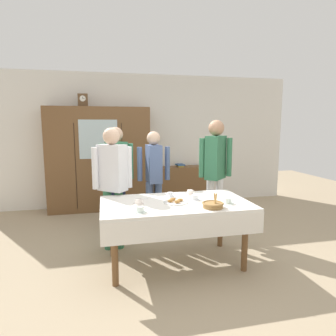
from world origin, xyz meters
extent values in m
plane|color=tan|center=(0.00, 0.00, 0.00)|extent=(12.00, 12.00, 0.00)
cube|color=silver|center=(0.00, 2.65, 1.35)|extent=(6.40, 0.10, 2.70)
cylinder|color=brown|center=(-0.73, -0.56, 0.37)|extent=(0.07, 0.07, 0.74)
cylinder|color=brown|center=(0.73, -0.56, 0.37)|extent=(0.07, 0.07, 0.74)
cylinder|color=brown|center=(-0.73, 0.16, 0.37)|extent=(0.07, 0.07, 0.74)
cylinder|color=brown|center=(0.73, 0.16, 0.37)|extent=(0.07, 0.07, 0.74)
cube|color=white|center=(0.00, -0.20, 0.75)|extent=(1.75, 1.00, 0.03)
cube|color=white|center=(0.00, -0.70, 0.62)|extent=(1.75, 0.01, 0.24)
cube|color=brown|center=(-0.90, 2.35, 1.01)|extent=(1.95, 0.45, 2.01)
cube|color=silver|center=(-0.90, 2.13, 1.41)|extent=(0.70, 0.01, 0.72)
cube|color=black|center=(-1.33, 2.13, 0.91)|extent=(0.01, 0.01, 1.61)
cube|color=black|center=(-0.47, 2.13, 0.91)|extent=(0.01, 0.01, 1.61)
cube|color=brown|center=(-1.16, 2.35, 2.13)|extent=(0.18, 0.10, 0.24)
cylinder|color=white|center=(-1.16, 2.30, 2.16)|extent=(0.11, 0.01, 0.11)
cube|color=black|center=(-1.16, 2.30, 2.18)|extent=(0.00, 0.00, 0.04)
cube|color=black|center=(-1.14, 2.30, 2.16)|extent=(0.05, 0.00, 0.00)
cube|color=brown|center=(0.75, 2.41, 0.40)|extent=(1.05, 0.35, 0.80)
cube|color=#B29333|center=(0.75, 2.41, 0.82)|extent=(0.12, 0.22, 0.03)
cube|color=#2D5184|center=(0.75, 2.41, 0.85)|extent=(0.17, 0.23, 0.03)
cylinder|color=white|center=(0.25, -0.16, 0.77)|extent=(0.13, 0.13, 0.01)
cylinder|color=white|center=(0.25, -0.16, 0.80)|extent=(0.08, 0.08, 0.05)
torus|color=white|center=(0.29, -0.16, 0.81)|extent=(0.04, 0.01, 0.04)
cylinder|color=#47230F|center=(0.25, -0.16, 0.83)|extent=(0.06, 0.06, 0.01)
cylinder|color=silver|center=(0.58, -0.41, 0.77)|extent=(0.13, 0.13, 0.01)
cylinder|color=silver|center=(0.58, -0.41, 0.80)|extent=(0.08, 0.08, 0.05)
torus|color=silver|center=(0.62, -0.41, 0.81)|extent=(0.04, 0.01, 0.04)
cylinder|color=#47230F|center=(0.58, -0.41, 0.83)|extent=(0.06, 0.06, 0.01)
cylinder|color=silver|center=(-0.46, -0.53, 0.77)|extent=(0.13, 0.13, 0.01)
cylinder|color=silver|center=(-0.46, -0.53, 0.80)|extent=(0.08, 0.08, 0.05)
torus|color=silver|center=(-0.42, -0.53, 0.81)|extent=(0.04, 0.01, 0.04)
cylinder|color=#47230F|center=(-0.46, -0.53, 0.83)|extent=(0.06, 0.06, 0.01)
cylinder|color=white|center=(-0.01, 0.04, 0.77)|extent=(0.13, 0.13, 0.01)
cylinder|color=white|center=(-0.01, 0.04, 0.80)|extent=(0.08, 0.08, 0.05)
torus|color=white|center=(0.03, 0.04, 0.81)|extent=(0.04, 0.01, 0.04)
cylinder|color=#47230F|center=(-0.01, 0.04, 0.83)|extent=(0.06, 0.06, 0.01)
cylinder|color=white|center=(0.28, 0.11, 0.77)|extent=(0.13, 0.13, 0.01)
cylinder|color=white|center=(0.28, 0.11, 0.80)|extent=(0.08, 0.08, 0.05)
torus|color=white|center=(0.31, 0.11, 0.81)|extent=(0.04, 0.01, 0.04)
cylinder|color=white|center=(-0.44, -0.21, 0.77)|extent=(0.13, 0.13, 0.01)
cylinder|color=white|center=(-0.44, -0.21, 0.80)|extent=(0.08, 0.08, 0.05)
torus|color=white|center=(-0.40, -0.21, 0.81)|extent=(0.04, 0.01, 0.04)
cylinder|color=#9E7542|center=(0.35, -0.53, 0.79)|extent=(0.22, 0.22, 0.05)
torus|color=#9E7542|center=(0.35, -0.53, 0.82)|extent=(0.24, 0.24, 0.02)
cylinder|color=tan|center=(0.37, -0.54, 0.87)|extent=(0.03, 0.02, 0.12)
cylinder|color=tan|center=(0.38, -0.53, 0.87)|extent=(0.04, 0.03, 0.12)
cylinder|color=tan|center=(0.37, -0.52, 0.87)|extent=(0.03, 0.02, 0.12)
cylinder|color=white|center=(-0.01, -0.24, 0.77)|extent=(0.28, 0.28, 0.01)
ellipsoid|color=#BC7F3D|center=(0.05, -0.23, 0.80)|extent=(0.07, 0.05, 0.04)
ellipsoid|color=#BC7F3D|center=(-0.03, -0.18, 0.80)|extent=(0.07, 0.05, 0.04)
ellipsoid|color=#BC7F3D|center=(-0.07, -0.24, 0.80)|extent=(0.07, 0.05, 0.04)
ellipsoid|color=#BC7F3D|center=(0.00, -0.30, 0.80)|extent=(0.07, 0.05, 0.04)
cube|color=silver|center=(-0.36, 0.01, 0.77)|extent=(0.10, 0.01, 0.00)
ellipsoid|color=silver|center=(-0.31, 0.01, 0.77)|extent=(0.03, 0.02, 0.01)
cube|color=silver|center=(-0.21, 0.10, 0.77)|extent=(0.10, 0.01, 0.00)
ellipsoid|color=silver|center=(-0.16, 0.10, 0.77)|extent=(0.03, 0.02, 0.01)
cylinder|color=slate|center=(-0.13, 0.99, 0.39)|extent=(0.11, 0.11, 0.78)
cylinder|color=slate|center=(0.02, 0.99, 0.39)|extent=(0.11, 0.11, 0.78)
cube|color=slate|center=(-0.05, 0.99, 1.07)|extent=(0.22, 0.37, 0.59)
sphere|color=#DBB293|center=(-0.05, 0.99, 1.47)|extent=(0.21, 0.21, 0.21)
cylinder|color=slate|center=(-0.27, 0.99, 1.07)|extent=(0.08, 0.08, 0.53)
cylinder|color=slate|center=(0.17, 0.99, 1.07)|extent=(0.08, 0.08, 0.53)
cylinder|color=silver|center=(0.75, 0.63, 0.43)|extent=(0.11, 0.11, 0.86)
cylinder|color=silver|center=(0.90, 0.63, 0.43)|extent=(0.11, 0.11, 0.86)
cube|color=#33704C|center=(0.83, 0.63, 1.19)|extent=(0.40, 0.40, 0.65)
sphere|color=tan|center=(0.83, 0.63, 1.63)|extent=(0.23, 0.23, 0.23)
cylinder|color=#33704C|center=(0.61, 0.63, 1.19)|extent=(0.08, 0.08, 0.58)
cylinder|color=#33704C|center=(1.05, 0.63, 1.19)|extent=(0.08, 0.08, 0.58)
cylinder|color=#33704C|center=(-0.79, 0.39, 0.41)|extent=(0.11, 0.11, 0.81)
cylinder|color=#33704C|center=(-0.64, 0.39, 0.41)|extent=(0.11, 0.11, 0.81)
cube|color=silver|center=(-0.71, 0.39, 1.12)|extent=(0.40, 0.38, 0.61)
sphere|color=#DBB293|center=(-0.71, 0.39, 1.53)|extent=(0.22, 0.22, 0.22)
cylinder|color=silver|center=(-0.93, 0.39, 1.12)|extent=(0.08, 0.08, 0.55)
cylinder|color=silver|center=(-0.49, 0.39, 1.12)|extent=(0.08, 0.08, 0.55)
cylinder|color=#191E38|center=(-0.70, 1.02, 0.41)|extent=(0.11, 0.11, 0.81)
cylinder|color=#191E38|center=(-0.55, 1.02, 0.41)|extent=(0.11, 0.11, 0.81)
cube|color=#33704C|center=(-0.63, 1.02, 1.12)|extent=(0.34, 0.41, 0.61)
sphere|color=tan|center=(-0.63, 1.02, 1.53)|extent=(0.22, 0.22, 0.22)
cylinder|color=#33704C|center=(-0.85, 1.02, 1.12)|extent=(0.08, 0.08, 0.55)
cylinder|color=#33704C|center=(-0.41, 1.02, 1.12)|extent=(0.08, 0.08, 0.55)
camera|label=1|loc=(-0.81, -3.47, 1.67)|focal=31.20mm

